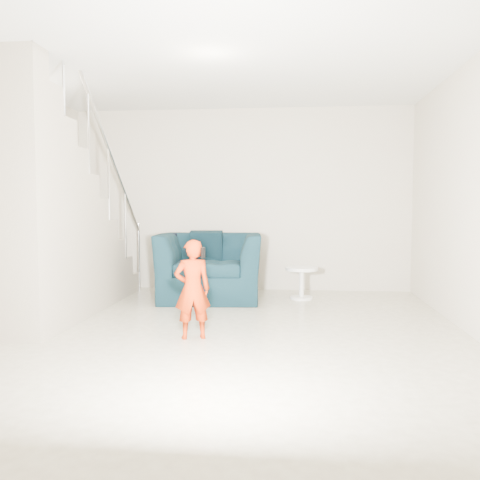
% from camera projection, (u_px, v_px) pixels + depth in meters
% --- Properties ---
extents(floor, '(5.50, 5.50, 0.00)m').
position_uv_depth(floor, '(212.00, 335.00, 4.96)').
color(floor, gray).
rests_on(floor, ground).
extents(ceiling, '(5.50, 5.50, 0.00)m').
position_uv_depth(ceiling, '(211.00, 53.00, 4.77)').
color(ceiling, silver).
rests_on(ceiling, back_wall).
extents(back_wall, '(5.00, 0.00, 5.00)m').
position_uv_depth(back_wall, '(241.00, 200.00, 7.59)').
color(back_wall, '#C4B39F').
rests_on(back_wall, floor).
extents(front_wall, '(5.00, 0.00, 5.00)m').
position_uv_depth(front_wall, '(108.00, 184.00, 2.14)').
color(front_wall, '#C4B39F').
rests_on(front_wall, floor).
extents(armchair, '(1.46, 1.30, 0.89)m').
position_uv_depth(armchair, '(210.00, 266.00, 6.85)').
color(armchair, black).
rests_on(armchair, floor).
extents(toddler, '(0.40, 0.33, 0.94)m').
position_uv_depth(toddler, '(192.00, 289.00, 4.79)').
color(toddler, '#A22E05').
rests_on(toddler, floor).
extents(side_table, '(0.43, 0.43, 0.43)m').
position_uv_depth(side_table, '(302.00, 278.00, 6.84)').
color(side_table, white).
rests_on(side_table, floor).
extents(staircase, '(1.02, 3.03, 3.62)m').
position_uv_depth(staircase, '(42.00, 234.00, 5.65)').
color(staircase, '#ADA089').
rests_on(staircase, floor).
extents(cushion, '(0.45, 0.22, 0.45)m').
position_uv_depth(cushion, '(207.00, 246.00, 7.19)').
color(cushion, black).
rests_on(cushion, armchair).
extents(throw, '(0.06, 0.56, 0.63)m').
position_uv_depth(throw, '(170.00, 257.00, 6.93)').
color(throw, black).
rests_on(throw, armchair).
extents(phone, '(0.04, 0.05, 0.10)m').
position_uv_depth(phone, '(203.00, 253.00, 4.74)').
color(phone, black).
rests_on(phone, toddler).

